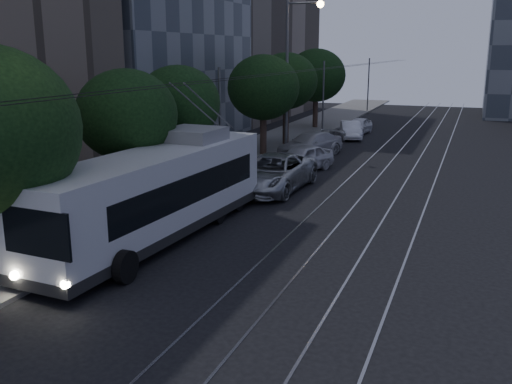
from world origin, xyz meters
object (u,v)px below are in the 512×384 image
object	(u,v)px
trolleybus	(158,193)
car_white_a	(302,158)
car_white_c	(351,130)
car_white_d	(358,126)
streetlamp_near	(12,100)
pickup_silver	(273,173)
streetlamp_far	(293,62)
car_white_b	(310,144)

from	to	relation	value
trolleybus	car_white_a	world-z (taller)	trolleybus
car_white_c	car_white_d	distance (m)	2.94
car_white_d	streetlamp_near	size ratio (longest dim) A/B	0.44
trolleybus	pickup_silver	xyz separation A→B (m)	(1.40, 8.55, -0.84)
car_white_c	car_white_d	size ratio (longest dim) A/B	1.04
streetlamp_near	pickup_silver	bearing A→B (deg)	81.72
car_white_c	streetlamp_near	bearing A→B (deg)	-111.31
car_white_c	streetlamp_far	bearing A→B (deg)	-120.77
trolleybus	car_white_b	bearing A→B (deg)	91.72
pickup_silver	car_white_c	xyz separation A→B (m)	(-0.04, 18.52, -0.21)
car_white_a	streetlamp_far	xyz separation A→B (m)	(-2.09, 4.65, 5.30)
streetlamp_near	car_white_a	bearing A→B (deg)	83.84
car_white_a	car_white_c	xyz separation A→B (m)	(-0.04, 13.49, -0.08)
car_white_a	car_white_c	distance (m)	13.49
car_white_c	car_white_a	bearing A→B (deg)	-107.57
car_white_d	streetlamp_far	size ratio (longest dim) A/B	0.39
pickup_silver	streetlamp_far	size ratio (longest dim) A/B	0.63
trolleybus	streetlamp_far	xyz separation A→B (m)	(-0.69, 18.23, 4.34)
streetlamp_far	car_white_c	bearing A→B (deg)	76.96
car_white_b	car_white_a	bearing A→B (deg)	-56.52
trolleybus	pickup_silver	bearing A→B (deg)	83.90
trolleybus	car_white_c	size ratio (longest dim) A/B	3.06
pickup_silver	car_white_b	xyz separation A→B (m)	(-0.92, 9.99, -0.12)
trolleybus	car_white_b	distance (m)	18.57
car_white_c	streetlamp_far	xyz separation A→B (m)	(-2.05, -8.84, 5.38)
trolleybus	car_white_a	xyz separation A→B (m)	(1.40, 13.58, -0.97)
trolleybus	streetlamp_near	xyz separation A→B (m)	(-0.70, -5.87, 3.80)
car_white_a	car_white_c	bearing A→B (deg)	111.74
car_white_a	car_white_d	size ratio (longest dim) A/B	1.13
pickup_silver	car_white_b	size ratio (longest dim) A/B	1.20
trolleybus	pickup_silver	size ratio (longest dim) A/B	1.98
pickup_silver	car_white_a	world-z (taller)	pickup_silver
car_white_a	car_white_b	bearing A→B (deg)	122.11
car_white_d	streetlamp_far	xyz separation A→B (m)	(-2.09, -11.79, 5.39)
car_white_d	streetlamp_near	bearing A→B (deg)	-88.06
car_white_a	streetlamp_far	world-z (taller)	streetlamp_far
car_white_b	streetlamp_far	distance (m)	5.43
pickup_silver	car_white_c	distance (m)	18.52
streetlamp_far	car_white_a	bearing A→B (deg)	-65.82
car_white_a	streetlamp_far	bearing A→B (deg)	135.75
streetlamp_far	streetlamp_near	bearing A→B (deg)	-90.03
car_white_c	car_white_d	bearing A→B (deg)	71.52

